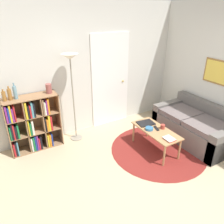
{
  "coord_description": "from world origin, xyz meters",
  "views": [
    {
      "loc": [
        -1.81,
        -1.57,
        2.47
      ],
      "look_at": [
        -0.12,
        1.34,
        0.85
      ],
      "focal_mm": 35.0,
      "sensor_mm": 36.0,
      "label": 1
    }
  ],
  "objects": [
    {
      "name": "laptop",
      "position": [
        0.62,
        1.3,
        0.45
      ],
      "size": [
        0.34,
        0.28,
        0.02
      ],
      "color": "black",
      "rests_on": "coffee_table"
    },
    {
      "name": "wall_right",
      "position": [
        2.05,
        1.21,
        1.3
      ],
      "size": [
        0.08,
        5.43,
        2.6
      ],
      "color": "silver",
      "rests_on": "ground_plane"
    },
    {
      "name": "book_stack_on_table",
      "position": [
        0.61,
        0.66,
        0.45
      ],
      "size": [
        0.16,
        0.19,
        0.03
      ],
      "color": "#B21E23",
      "rests_on": "coffee_table"
    },
    {
      "name": "rug",
      "position": [
        0.69,
        0.98,
        0.0
      ],
      "size": [
        1.79,
        1.79,
        0.01
      ],
      "color": "maroon",
      "rests_on": "ground_plane"
    },
    {
      "name": "bowl",
      "position": [
        0.52,
        1.08,
        0.46
      ],
      "size": [
        0.15,
        0.15,
        0.05
      ],
      "color": "teal",
      "rests_on": "coffee_table"
    },
    {
      "name": "vase_on_shelf",
      "position": [
        -0.92,
        2.24,
        1.14
      ],
      "size": [
        0.11,
        0.11,
        0.17
      ],
      "color": "#934C47",
      "rests_on": "bookshelf"
    },
    {
      "name": "remote",
      "position": [
        0.66,
        1.05,
        0.45
      ],
      "size": [
        0.09,
        0.17,
        0.02
      ],
      "color": "black",
      "rests_on": "coffee_table"
    },
    {
      "name": "cup",
      "position": [
        0.76,
        0.99,
        0.48
      ],
      "size": [
        0.08,
        0.08,
        0.08
      ],
      "color": "#A33D33",
      "rests_on": "coffee_table"
    },
    {
      "name": "bookshelf",
      "position": [
        -1.31,
        2.24,
        0.52
      ],
      "size": [
        0.94,
        0.34,
        1.05
      ],
      "color": "#936B47",
      "rests_on": "ground_plane"
    },
    {
      "name": "floor_lamp",
      "position": [
        -0.5,
        2.15,
        1.49
      ],
      "size": [
        0.31,
        0.31,
        1.73
      ],
      "color": "gray",
      "rests_on": "ground_plane"
    },
    {
      "name": "coffee_table",
      "position": [
        0.63,
        1.02,
        0.39
      ],
      "size": [
        0.44,
        0.97,
        0.44
      ],
      "color": "#AD7F51",
      "rests_on": "ground_plane"
    },
    {
      "name": "wall_back",
      "position": [
        0.02,
        2.45,
        1.29
      ],
      "size": [
        7.04,
        0.11,
        2.6
      ],
      "color": "silver",
      "rests_on": "ground_plane"
    },
    {
      "name": "ground_plane",
      "position": [
        0.0,
        0.0,
        0.0
      ],
      "size": [
        14.0,
        14.0,
        0.0
      ],
      "primitive_type": "plane",
      "color": "tan"
    },
    {
      "name": "bottle_middle",
      "position": [
        -1.57,
        2.24,
        1.15
      ],
      "size": [
        0.07,
        0.07,
        0.24
      ],
      "color": "olive",
      "rests_on": "bookshelf"
    },
    {
      "name": "couch",
      "position": [
        1.62,
        0.92,
        0.28
      ],
      "size": [
        0.87,
        1.59,
        0.74
      ],
      "color": "#66605B",
      "rests_on": "ground_plane"
    },
    {
      "name": "bottle_left",
      "position": [
        -1.66,
        2.24,
        1.14
      ],
      "size": [
        0.06,
        0.06,
        0.21
      ],
      "color": "olive",
      "rests_on": "bookshelf"
    },
    {
      "name": "bottle_right",
      "position": [
        -1.48,
        2.25,
        1.17
      ],
      "size": [
        0.06,
        0.06,
        0.28
      ],
      "color": "#6B93A3",
      "rests_on": "bookshelf"
    }
  ]
}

